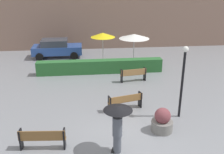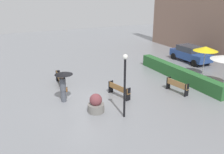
{
  "view_description": "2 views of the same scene",
  "coord_description": "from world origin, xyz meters",
  "px_view_note": "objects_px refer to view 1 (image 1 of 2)",
  "views": [
    {
      "loc": [
        -1.57,
        -9.43,
        6.46
      ],
      "look_at": [
        -0.07,
        4.7,
        1.05
      ],
      "focal_mm": 41.68,
      "sensor_mm": 36.0,
      "label": 1
    },
    {
      "loc": [
        13.41,
        -4.25,
        6.62
      ],
      "look_at": [
        -0.78,
        2.68,
        0.98
      ],
      "focal_mm": 38.65,
      "sensor_mm": 36.0,
      "label": 2
    }
  ],
  "objects_px": {
    "bench_near_left": "(42,138)",
    "pedestrian_with_umbrella": "(118,121)",
    "bench_mid_center": "(125,101)",
    "planter_pot": "(162,121)",
    "bench_back_row": "(133,74)",
    "patio_umbrella_yellow": "(103,35)",
    "parked_car": "(57,48)",
    "patio_umbrella_white": "(134,36)",
    "lamp_post": "(183,74)"
  },
  "relations": [
    {
      "from": "bench_near_left",
      "to": "lamp_post",
      "type": "height_order",
      "value": "lamp_post"
    },
    {
      "from": "bench_back_row",
      "to": "pedestrian_with_umbrella",
      "type": "distance_m",
      "value": 7.65
    },
    {
      "from": "bench_back_row",
      "to": "bench_mid_center",
      "type": "bearing_deg",
      "value": -106.42
    },
    {
      "from": "bench_mid_center",
      "to": "bench_back_row",
      "type": "xyz_separation_m",
      "value": [
        1.15,
        3.91,
        0.01
      ]
    },
    {
      "from": "pedestrian_with_umbrella",
      "to": "planter_pot",
      "type": "bearing_deg",
      "value": 29.95
    },
    {
      "from": "lamp_post",
      "to": "bench_mid_center",
      "type": "bearing_deg",
      "value": 158.84
    },
    {
      "from": "parked_car",
      "to": "bench_mid_center",
      "type": "bearing_deg",
      "value": -66.68
    },
    {
      "from": "patio_umbrella_white",
      "to": "parked_car",
      "type": "distance_m",
      "value": 6.94
    },
    {
      "from": "patio_umbrella_yellow",
      "to": "planter_pot",
      "type": "bearing_deg",
      "value": -79.5
    },
    {
      "from": "lamp_post",
      "to": "parked_car",
      "type": "distance_m",
      "value": 13.32
    },
    {
      "from": "planter_pot",
      "to": "patio_umbrella_yellow",
      "type": "xyz_separation_m",
      "value": [
        -1.9,
        10.24,
        1.84
      ]
    },
    {
      "from": "bench_mid_center",
      "to": "pedestrian_with_umbrella",
      "type": "relative_size",
      "value": 0.95
    },
    {
      "from": "patio_umbrella_yellow",
      "to": "parked_car",
      "type": "relative_size",
      "value": 0.59
    },
    {
      "from": "lamp_post",
      "to": "bench_back_row",
      "type": "bearing_deg",
      "value": 106.04
    },
    {
      "from": "patio_umbrella_yellow",
      "to": "pedestrian_with_umbrella",
      "type": "bearing_deg",
      "value": -91.39
    },
    {
      "from": "bench_near_left",
      "to": "pedestrian_with_umbrella",
      "type": "xyz_separation_m",
      "value": [
        2.96,
        -0.45,
        0.83
      ]
    },
    {
      "from": "bench_back_row",
      "to": "patio_umbrella_white",
      "type": "bearing_deg",
      "value": 79.49
    },
    {
      "from": "patio_umbrella_yellow",
      "to": "parked_car",
      "type": "bearing_deg",
      "value": 150.3
    },
    {
      "from": "bench_near_left",
      "to": "pedestrian_with_umbrella",
      "type": "distance_m",
      "value": 3.11
    },
    {
      "from": "bench_back_row",
      "to": "patio_umbrella_yellow",
      "type": "distance_m",
      "value": 4.84
    },
    {
      "from": "bench_near_left",
      "to": "bench_back_row",
      "type": "relative_size",
      "value": 1.06
    },
    {
      "from": "bench_mid_center",
      "to": "patio_umbrella_white",
      "type": "xyz_separation_m",
      "value": [
        1.85,
        7.68,
        1.73
      ]
    },
    {
      "from": "pedestrian_with_umbrella",
      "to": "lamp_post",
      "type": "height_order",
      "value": "lamp_post"
    },
    {
      "from": "bench_mid_center",
      "to": "patio_umbrella_yellow",
      "type": "distance_m",
      "value": 8.28
    },
    {
      "from": "parked_car",
      "to": "patio_umbrella_white",
      "type": "bearing_deg",
      "value": -22.4
    },
    {
      "from": "bench_back_row",
      "to": "pedestrian_with_umbrella",
      "type": "height_order",
      "value": "pedestrian_with_umbrella"
    },
    {
      "from": "bench_near_left",
      "to": "planter_pot",
      "type": "xyz_separation_m",
      "value": [
        5.14,
        0.81,
        -0.04
      ]
    },
    {
      "from": "pedestrian_with_umbrella",
      "to": "patio_umbrella_white",
      "type": "bearing_deg",
      "value": 76.35
    },
    {
      "from": "patio_umbrella_yellow",
      "to": "patio_umbrella_white",
      "type": "bearing_deg",
      "value": -9.07
    },
    {
      "from": "patio_umbrella_yellow",
      "to": "lamp_post",
      "type": "bearing_deg",
      "value": -70.95
    },
    {
      "from": "bench_mid_center",
      "to": "patio_umbrella_yellow",
      "type": "height_order",
      "value": "patio_umbrella_yellow"
    },
    {
      "from": "bench_back_row",
      "to": "patio_umbrella_yellow",
      "type": "height_order",
      "value": "patio_umbrella_yellow"
    },
    {
      "from": "bench_near_left",
      "to": "planter_pot",
      "type": "distance_m",
      "value": 5.2
    },
    {
      "from": "planter_pot",
      "to": "patio_umbrella_white",
      "type": "distance_m",
      "value": 10.03
    },
    {
      "from": "bench_back_row",
      "to": "planter_pot",
      "type": "height_order",
      "value": "planter_pot"
    },
    {
      "from": "lamp_post",
      "to": "patio_umbrella_white",
      "type": "relative_size",
      "value": 1.49
    },
    {
      "from": "bench_near_left",
      "to": "bench_mid_center",
      "type": "distance_m",
      "value": 4.84
    },
    {
      "from": "pedestrian_with_umbrella",
      "to": "bench_mid_center",
      "type": "bearing_deg",
      "value": 76.14
    },
    {
      "from": "bench_back_row",
      "to": "patio_umbrella_yellow",
      "type": "relative_size",
      "value": 0.71
    },
    {
      "from": "bench_mid_center",
      "to": "bench_near_left",
      "type": "bearing_deg",
      "value": -141.93
    },
    {
      "from": "bench_back_row",
      "to": "planter_pot",
      "type": "bearing_deg",
      "value": -88.31
    },
    {
      "from": "planter_pot",
      "to": "lamp_post",
      "type": "relative_size",
      "value": 0.31
    },
    {
      "from": "patio_umbrella_white",
      "to": "parked_car",
      "type": "height_order",
      "value": "patio_umbrella_white"
    },
    {
      "from": "patio_umbrella_yellow",
      "to": "parked_car",
      "type": "distance_m",
      "value": 4.69
    },
    {
      "from": "bench_mid_center",
      "to": "lamp_post",
      "type": "height_order",
      "value": "lamp_post"
    },
    {
      "from": "planter_pot",
      "to": "lamp_post",
      "type": "bearing_deg",
      "value": 44.01
    },
    {
      "from": "planter_pot",
      "to": "parked_car",
      "type": "relative_size",
      "value": 0.27
    },
    {
      "from": "bench_mid_center",
      "to": "patio_umbrella_white",
      "type": "bearing_deg",
      "value": 76.45
    },
    {
      "from": "pedestrian_with_umbrella",
      "to": "lamp_post",
      "type": "xyz_separation_m",
      "value": [
        3.41,
        2.44,
        0.88
      ]
    },
    {
      "from": "bench_near_left",
      "to": "bench_back_row",
      "type": "xyz_separation_m",
      "value": [
        4.96,
        6.89,
        0.0
      ]
    }
  ]
}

